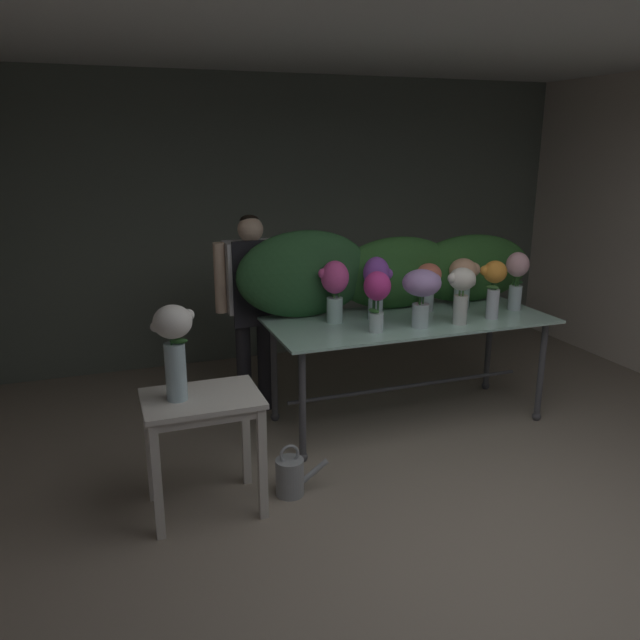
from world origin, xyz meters
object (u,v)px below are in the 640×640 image
(vase_magenta_tulips, at_px, (377,294))
(vase_blush_lilies, at_px, (517,276))
(watering_can, at_px, (291,476))
(vase_ivory_peonies, at_px, (461,290))
(vase_lilac_anemones, at_px, (422,289))
(vase_coral_freesia, at_px, (428,281))
(display_table_glass, at_px, (409,334))
(vase_fuchsia_ranunculus, at_px, (335,286))
(side_table_white, at_px, (202,414))
(vase_sunset_snapdragons, at_px, (494,283))
(vase_peach_dahlias, at_px, (463,278))
(vase_white_roses_tall, at_px, (174,344))
(vase_violet_roses, at_px, (377,281))
(florist, at_px, (252,293))

(vase_magenta_tulips, bearing_deg, vase_blush_lilies, 8.05)
(vase_blush_lilies, height_order, watering_can, vase_blush_lilies)
(vase_ivory_peonies, distance_m, vase_lilac_anemones, 0.31)
(vase_ivory_peonies, bearing_deg, vase_coral_freesia, 95.68)
(display_table_glass, relative_size, vase_ivory_peonies, 5.11)
(vase_fuchsia_ranunculus, bearing_deg, side_table_white, -144.17)
(display_table_glass, height_order, vase_sunset_snapdragons, vase_sunset_snapdragons)
(vase_peach_dahlias, bearing_deg, watering_can, -153.26)
(vase_white_roses_tall, bearing_deg, vase_violet_roses, 26.24)
(vase_coral_freesia, bearing_deg, side_table_white, -155.84)
(vase_sunset_snapdragons, height_order, vase_blush_lilies, vase_blush_lilies)
(vase_coral_freesia, relative_size, vase_ivory_peonies, 0.91)
(display_table_glass, relative_size, vase_violet_roses, 4.50)
(vase_sunset_snapdragons, relative_size, vase_blush_lilies, 0.96)
(display_table_glass, bearing_deg, vase_ivory_peonies, -42.12)
(watering_can, bearing_deg, display_table_glass, 31.61)
(vase_ivory_peonies, distance_m, watering_can, 1.84)
(vase_coral_freesia, distance_m, vase_violet_roses, 0.50)
(vase_coral_freesia, distance_m, vase_lilac_anemones, 0.48)
(vase_magenta_tulips, bearing_deg, vase_white_roses_tall, -161.61)
(watering_can, bearing_deg, vase_sunset_snapdragons, 16.68)
(vase_peach_dahlias, relative_size, vase_violet_roses, 0.85)
(florist, height_order, vase_violet_roses, florist)
(florist, xyz_separation_m, vase_peach_dahlias, (1.63, -0.47, 0.10))
(vase_ivory_peonies, xyz_separation_m, vase_fuchsia_ranunculus, (-0.86, 0.37, 0.02))
(vase_ivory_peonies, xyz_separation_m, vase_magenta_tulips, (-0.67, 0.03, 0.02))
(display_table_glass, relative_size, vase_coral_freesia, 5.63)
(watering_can, bearing_deg, vase_coral_freesia, 32.15)
(side_table_white, bearing_deg, vase_magenta_tulips, 20.11)
(side_table_white, distance_m, vase_peach_dahlias, 2.47)
(vase_white_roses_tall, bearing_deg, watering_can, -1.98)
(display_table_glass, bearing_deg, vase_peach_dahlias, 14.52)
(side_table_white, xyz_separation_m, vase_fuchsia_ranunculus, (1.15, 0.83, 0.50))
(florist, bearing_deg, vase_peach_dahlias, -15.92)
(side_table_white, xyz_separation_m, vase_magenta_tulips, (1.34, 0.49, 0.50))
(florist, xyz_separation_m, watering_can, (-0.11, -1.34, -0.87))
(vase_fuchsia_ranunculus, bearing_deg, vase_white_roses_tall, -147.15)
(side_table_white, bearing_deg, vase_lilac_anemones, 16.16)
(side_table_white, distance_m, vase_magenta_tulips, 1.51)
(display_table_glass, bearing_deg, watering_can, -148.39)
(vase_sunset_snapdragons, distance_m, vase_lilac_anemones, 0.63)
(vase_violet_roses, relative_size, vase_white_roses_tall, 0.87)
(side_table_white, distance_m, vase_coral_freesia, 2.20)
(florist, bearing_deg, vase_ivory_peonies, -32.22)
(vase_sunset_snapdragons, height_order, vase_white_roses_tall, vase_sunset_snapdragons)
(vase_blush_lilies, height_order, vase_lilac_anemones, vase_blush_lilies)
(vase_fuchsia_ranunculus, distance_m, vase_white_roses_tall, 1.53)
(vase_magenta_tulips, xyz_separation_m, vase_fuchsia_ranunculus, (-0.19, 0.34, 0.00))
(vase_peach_dahlias, distance_m, vase_fuchsia_ranunculus, 1.13)
(side_table_white, height_order, vase_sunset_snapdragons, vase_sunset_snapdragons)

